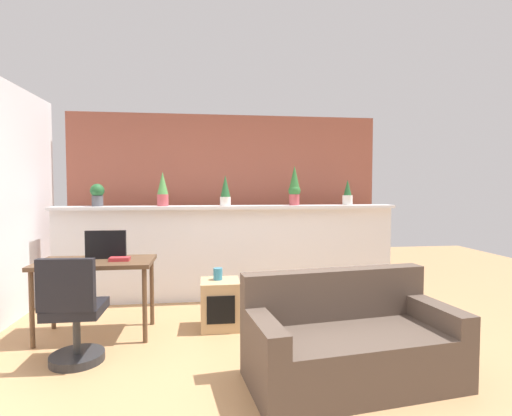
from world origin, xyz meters
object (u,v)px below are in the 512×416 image
(vase_on_shelf, at_px, (218,274))
(desk, at_px, (96,269))
(couch, at_px, (350,344))
(potted_plant_3, at_px, (294,186))
(potted_plant_0, at_px, (97,194))
(book_on_desk, at_px, (120,259))
(side_cube_shelf, at_px, (220,304))
(potted_plant_4, at_px, (348,194))
(office_chair, at_px, (74,319))
(tv_monitor, at_px, (106,245))
(potted_plant_1, at_px, (163,189))
(potted_plant_2, at_px, (225,191))

(vase_on_shelf, bearing_deg, desk, -175.75)
(desk, height_order, couch, couch)
(potted_plant_3, xyz_separation_m, desk, (-2.24, -1.06, -0.82))
(potted_plant_0, xyz_separation_m, book_on_desk, (0.50, -1.14, -0.62))
(side_cube_shelf, bearing_deg, book_on_desk, -173.57)
(book_on_desk, bearing_deg, potted_plant_3, 29.15)
(potted_plant_3, distance_m, potted_plant_4, 0.73)
(office_chair, bearing_deg, tv_monitor, 83.19)
(office_chair, height_order, couch, office_chair)
(potted_plant_3, bearing_deg, office_chair, -142.72)
(desk, bearing_deg, book_on_desk, -13.41)
(potted_plant_0, relative_size, office_chair, 0.31)
(book_on_desk, bearing_deg, tv_monitor, 139.55)
(potted_plant_1, xyz_separation_m, potted_plant_3, (1.69, 0.00, 0.04))
(office_chair, distance_m, vase_on_shelf, 1.43)
(potted_plant_0, height_order, potted_plant_2, potted_plant_2)
(potted_plant_4, bearing_deg, office_chair, -150.21)
(potted_plant_4, bearing_deg, side_cube_shelf, -150.27)
(vase_on_shelf, bearing_deg, potted_plant_1, 124.27)
(potted_plant_0, distance_m, potted_plant_4, 3.22)
(potted_plant_2, bearing_deg, potted_plant_4, 0.98)
(tv_monitor, distance_m, vase_on_shelf, 1.17)
(office_chair, distance_m, side_cube_shelf, 1.42)
(potted_plant_0, relative_size, potted_plant_2, 0.71)
(potted_plant_2, relative_size, vase_on_shelf, 3.19)
(potted_plant_2, xyz_separation_m, desk, (-1.33, -1.02, -0.76))
(side_cube_shelf, relative_size, vase_on_shelf, 4.05)
(potted_plant_4, xyz_separation_m, side_cube_shelf, (-1.74, -0.99, -1.13))
(potted_plant_3, bearing_deg, potted_plant_0, 179.39)
(potted_plant_2, distance_m, couch, 2.62)
(potted_plant_2, distance_m, office_chair, 2.38)
(potted_plant_4, xyz_separation_m, book_on_desk, (-2.72, -1.10, -0.61))
(potted_plant_1, relative_size, side_cube_shelf, 0.86)
(side_cube_shelf, bearing_deg, couch, -53.08)
(potted_plant_1, distance_m, book_on_desk, 1.34)
(desk, bearing_deg, vase_on_shelf, 4.25)
(potted_plant_3, height_order, tv_monitor, potted_plant_3)
(potted_plant_3, height_order, office_chair, potted_plant_3)
(desk, bearing_deg, tv_monitor, 45.60)
(vase_on_shelf, xyz_separation_m, couch, (0.96, -1.28, -0.28))
(potted_plant_2, height_order, potted_plant_4, potted_plant_2)
(potted_plant_0, height_order, potted_plant_1, potted_plant_1)
(potted_plant_2, xyz_separation_m, couch, (0.83, -2.21, -1.14))
(potted_plant_2, distance_m, book_on_desk, 1.66)
(desk, relative_size, vase_on_shelf, 8.91)
(potted_plant_2, height_order, tv_monitor, potted_plant_2)
(potted_plant_1, xyz_separation_m, side_cube_shelf, (0.68, -1.00, -1.20))
(vase_on_shelf, bearing_deg, side_cube_shelf, -59.01)
(potted_plant_3, relative_size, book_on_desk, 2.75)
(potted_plant_0, height_order, desk, potted_plant_0)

